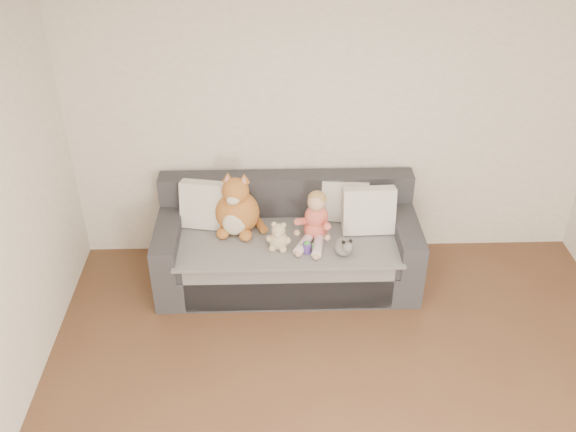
# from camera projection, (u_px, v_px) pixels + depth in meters

# --- Properties ---
(room_shell) EXTENTS (5.00, 5.00, 5.00)m
(room_shell) POSITION_uv_depth(u_px,v_px,m) (367.00, 272.00, 3.64)
(room_shell) COLOR brown
(room_shell) RESTS_ON ground
(sofa) EXTENTS (2.20, 0.94, 0.85)m
(sofa) POSITION_uv_depth(u_px,v_px,m) (287.00, 247.00, 5.55)
(sofa) COLOR #2D2D32
(sofa) RESTS_ON ground
(cushion_left) EXTENTS (0.47, 0.28, 0.42)m
(cushion_left) POSITION_uv_depth(u_px,v_px,m) (207.00, 205.00, 5.43)
(cushion_left) COLOR silver
(cushion_left) RESTS_ON sofa
(cushion_right_back) EXTENTS (0.42, 0.27, 0.37)m
(cushion_right_back) POSITION_uv_depth(u_px,v_px,m) (345.00, 201.00, 5.52)
(cushion_right_back) COLOR silver
(cushion_right_back) RESTS_ON sofa
(cushion_right_front) EXTENTS (0.44, 0.21, 0.41)m
(cushion_right_front) POSITION_uv_depth(u_px,v_px,m) (369.00, 210.00, 5.36)
(cushion_right_front) COLOR silver
(cushion_right_front) RESTS_ON sofa
(toddler) EXTENTS (0.31, 0.45, 0.44)m
(toddler) POSITION_uv_depth(u_px,v_px,m) (315.00, 221.00, 5.26)
(toddler) COLOR #E36550
(toddler) RESTS_ON sofa
(plush_cat) EXTENTS (0.44, 0.39, 0.57)m
(plush_cat) POSITION_uv_depth(u_px,v_px,m) (237.00, 210.00, 5.36)
(plush_cat) COLOR #A46224
(plush_cat) RESTS_ON sofa
(teddy_bear) EXTENTS (0.20, 0.16, 0.26)m
(teddy_bear) POSITION_uv_depth(u_px,v_px,m) (279.00, 238.00, 5.19)
(teddy_bear) COLOR tan
(teddy_bear) RESTS_ON sofa
(plush_cow) EXTENTS (0.15, 0.22, 0.18)m
(plush_cow) POSITION_uv_depth(u_px,v_px,m) (344.00, 247.00, 5.14)
(plush_cow) COLOR white
(plush_cow) RESTS_ON sofa
(sippy_cup) EXTENTS (0.11, 0.07, 0.12)m
(sippy_cup) POSITION_uv_depth(u_px,v_px,m) (307.00, 246.00, 5.16)
(sippy_cup) COLOR #56399C
(sippy_cup) RESTS_ON sofa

